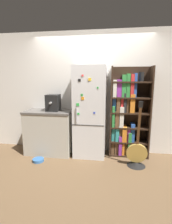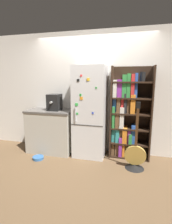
{
  "view_description": "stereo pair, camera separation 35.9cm",
  "coord_description": "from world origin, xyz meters",
  "views": [
    {
      "loc": [
        0.47,
        -3.34,
        1.62
      ],
      "look_at": [
        -0.08,
        0.15,
        0.93
      ],
      "focal_mm": 28.0,
      "sensor_mm": 36.0,
      "label": 1
    },
    {
      "loc": [
        0.82,
        -3.27,
        1.62
      ],
      "look_at": [
        -0.08,
        0.15,
        0.93
      ],
      "focal_mm": 28.0,
      "sensor_mm": 36.0,
      "label": 2
    }
  ],
  "objects": [
    {
      "name": "guitar",
      "position": [
        0.93,
        -0.2,
        0.17
      ],
      "size": [
        0.38,
        0.34,
        1.24
      ],
      "color": "black",
      "rests_on": "ground_plane"
    },
    {
      "name": "wall_back",
      "position": [
        0.0,
        0.47,
        1.3
      ],
      "size": [
        8.0,
        0.05,
        2.6
      ],
      "color": "white",
      "rests_on": "ground_plane"
    },
    {
      "name": "bookshelf",
      "position": [
        0.73,
        0.3,
        0.87
      ],
      "size": [
        0.8,
        0.34,
        1.85
      ],
      "color": "black",
      "rests_on": "ground_plane"
    },
    {
      "name": "ground_plane",
      "position": [
        0.0,
        0.0,
        0.0
      ],
      "size": [
        16.0,
        16.0,
        0.0
      ],
      "primitive_type": "plane",
      "color": "brown"
    },
    {
      "name": "espresso_machine",
      "position": [
        -0.78,
        0.15,
        1.11
      ],
      "size": [
        0.26,
        0.33,
        0.35
      ],
      "color": "black",
      "rests_on": "kitchen_counter"
    },
    {
      "name": "refrigerator",
      "position": [
        -0.0,
        0.17,
        0.93
      ],
      "size": [
        0.64,
        0.58,
        1.87
      ],
      "color": "silver",
      "rests_on": "ground_plane"
    },
    {
      "name": "kitchen_counter",
      "position": [
        -0.89,
        0.16,
        0.47
      ],
      "size": [
        1.0,
        0.6,
        0.94
      ],
      "color": "#BCB7A8",
      "rests_on": "ground_plane"
    },
    {
      "name": "pet_bowl",
      "position": [
        -0.97,
        -0.32,
        0.03
      ],
      "size": [
        0.22,
        0.22,
        0.06
      ],
      "color": "#3366A5",
      "rests_on": "ground_plane"
    }
  ]
}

